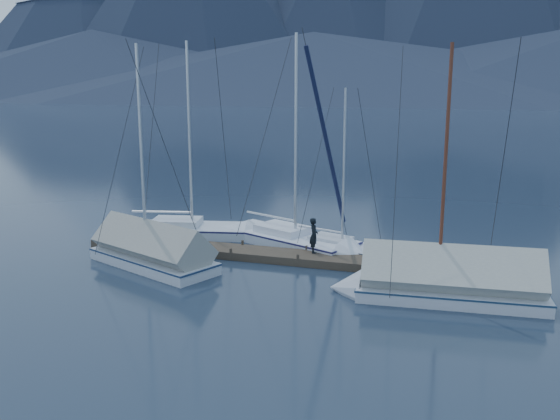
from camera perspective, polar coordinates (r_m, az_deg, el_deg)
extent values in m
plane|color=#152030|center=(23.87, -1.46, -6.13)|extent=(1000.00, 1000.00, 0.00)
cone|color=#475675|center=(519.32, -14.24, 18.01)|extent=(308.00, 308.00, 130.00)
cone|color=#192133|center=(395.79, -18.45, 17.21)|extent=(209.00, 209.00, 95.00)
cone|color=#192133|center=(326.79, 4.93, 18.55)|extent=(171.00, 171.00, 90.00)
cone|color=#192133|center=(330.01, -17.50, 13.20)|extent=(364.00, 364.00, 35.00)
cone|color=#192133|center=(270.10, 3.22, 13.58)|extent=(416.00, 416.00, 30.00)
cube|color=#382D23|center=(25.63, 0.00, -4.44)|extent=(18.00, 1.50, 0.34)
cube|color=black|center=(28.02, -11.80, -3.73)|extent=(3.00, 1.30, 0.30)
cube|color=black|center=(25.69, 0.00, -4.91)|extent=(3.00, 1.30, 0.30)
cube|color=black|center=(24.64, 13.50, -6.01)|extent=(3.00, 1.30, 0.30)
cylinder|color=#382D23|center=(29.51, -14.57, -2.27)|extent=(0.12, 0.12, 0.35)
cylinder|color=#382D23|center=(28.37, -16.06, -2.92)|extent=(0.12, 0.12, 0.35)
cylinder|color=#382D23|center=(28.05, -9.35, -2.77)|extent=(0.12, 0.12, 0.35)
cylinder|color=#382D23|center=(26.86, -10.70, -3.49)|extent=(0.12, 0.12, 0.35)
cylinder|color=#382D23|center=(26.86, -3.62, -3.30)|extent=(0.12, 0.12, 0.35)
cylinder|color=#382D23|center=(25.61, -4.76, -4.08)|extent=(0.12, 0.12, 0.35)
cylinder|color=#382D23|center=(25.96, 2.58, -3.83)|extent=(0.12, 0.12, 0.35)
cylinder|color=#382D23|center=(24.66, 1.73, -4.68)|extent=(0.12, 0.12, 0.35)
cylinder|color=#382D23|center=(25.38, 9.15, -4.34)|extent=(0.12, 0.12, 0.35)
cylinder|color=#382D23|center=(24.05, 8.65, -5.25)|extent=(0.12, 0.12, 0.35)
cylinder|color=#382D23|center=(25.15, 15.94, -4.81)|extent=(0.12, 0.12, 0.35)
cylinder|color=#382D23|center=(23.81, 15.83, -5.76)|extent=(0.12, 0.12, 0.35)
cube|color=silver|center=(30.17, -9.24, -2.14)|extent=(7.02, 3.60, 0.74)
cube|color=silver|center=(30.25, -9.22, -2.76)|extent=(5.83, 2.40, 0.34)
cube|color=#1B1849|center=(30.10, -9.26, -1.57)|extent=(7.09, 3.63, 0.07)
cone|color=silver|center=(29.44, -1.96, -2.35)|extent=(1.65, 2.36, 2.15)
cube|color=silver|center=(30.13, -9.89, -1.14)|extent=(2.62, 2.02, 0.34)
cylinder|color=#B2B7BF|center=(29.27, -8.70, 7.05)|extent=(0.13, 0.13, 8.94)
cylinder|color=#B2B7BF|center=(30.24, -11.35, -0.17)|extent=(2.97, 0.73, 0.10)
cylinder|color=#26262B|center=(28.91, -5.46, 7.08)|extent=(0.74, 3.31, 8.95)
cube|color=white|center=(28.09, 0.77, -3.04)|extent=(7.18, 4.86, 0.75)
cube|color=white|center=(28.18, 0.77, -3.71)|extent=(5.83, 3.50, 0.34)
cube|color=#1C194B|center=(28.01, 0.77, -2.41)|extent=(7.26, 4.91, 0.07)
cone|color=white|center=(25.80, 7.43, -4.51)|extent=(2.03, 2.51, 2.19)
cube|color=white|center=(28.17, 0.24, -1.84)|extent=(2.84, 2.43, 0.34)
cylinder|color=#B2B7BF|center=(26.94, 1.54, 7.00)|extent=(0.14, 0.14, 9.13)
cylinder|color=#B2B7BF|center=(28.58, -0.96, -0.59)|extent=(2.86, 1.34, 0.10)
cylinder|color=#26262B|center=(25.88, 4.46, 6.76)|extent=(1.42, 3.16, 9.14)
cube|color=silver|center=(27.08, 5.36, -3.74)|extent=(5.46, 3.29, 0.57)
cube|color=silver|center=(27.15, 5.35, -4.27)|extent=(4.47, 2.30, 0.26)
cube|color=#152641|center=(27.02, 5.37, -3.25)|extent=(5.51, 3.32, 0.05)
cone|color=silver|center=(25.75, 11.06, -4.75)|extent=(1.43, 1.87, 1.66)
cube|color=silver|center=(27.10, 4.90, -2.81)|extent=(2.10, 1.72, 0.26)
cylinder|color=#B2B7BF|center=(26.15, 6.17, 4.05)|extent=(0.10, 0.10, 6.90)
cylinder|color=#B2B7BF|center=(27.31, 3.84, -1.84)|extent=(2.23, 0.82, 0.08)
cylinder|color=#26262B|center=(25.53, 8.68, 3.79)|extent=(0.85, 2.48, 6.91)
cube|color=silver|center=(21.89, 16.02, -7.97)|extent=(6.59, 2.78, 0.68)
cube|color=silver|center=(22.00, 15.98, -8.73)|extent=(5.55, 1.68, 0.31)
cube|color=navy|center=(21.80, 16.07, -7.25)|extent=(6.65, 2.81, 0.06)
cone|color=silver|center=(21.97, 6.32, -7.48)|extent=(1.31, 2.27, 2.19)
cylinder|color=#592819|center=(20.81, 15.59, 3.80)|extent=(0.12, 0.12, 8.29)
cylinder|color=#592819|center=(21.68, 18.92, -5.66)|extent=(2.89, 0.32, 0.09)
cylinder|color=#26262B|center=(20.80, 11.16, 4.01)|extent=(0.28, 3.23, 8.30)
cube|color=#ABABA0|center=(21.65, 16.14, -6.08)|extent=(6.27, 2.80, 2.32)
cube|color=silver|center=(25.29, -12.11, -5.05)|extent=(6.32, 4.27, 0.70)
cube|color=silver|center=(25.38, -12.08, -5.74)|extent=(5.13, 3.04, 0.32)
cube|color=navy|center=(25.20, -12.14, -4.40)|extent=(6.39, 4.31, 0.06)
cone|color=silver|center=(28.02, -16.47, -3.60)|extent=(1.87, 2.34, 2.04)
cylinder|color=#B2B7BF|center=(24.70, -13.19, 5.44)|extent=(0.13, 0.13, 8.52)
cylinder|color=#B2B7BF|center=(24.21, -10.67, -3.31)|extent=(2.51, 1.12, 0.10)
cylinder|color=#26262B|center=(25.91, -15.17, 5.63)|extent=(1.18, 2.78, 8.53)
cube|color=gray|center=(25.07, -12.19, -3.35)|extent=(6.06, 4.19, 2.17)
imported|color=black|center=(25.38, 3.27, -2.45)|extent=(0.51, 0.64, 1.52)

